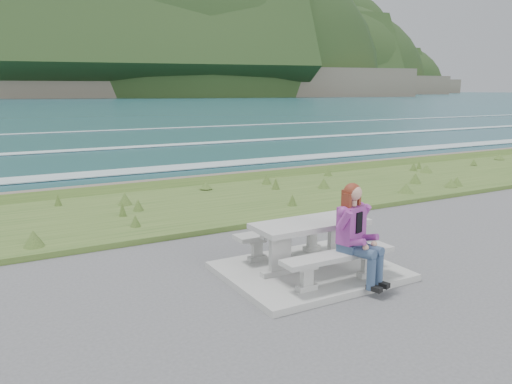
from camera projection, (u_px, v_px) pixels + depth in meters
concrete_slab at (309, 271)px, 7.74m from camera, size 2.60×2.10×0.10m
picnic_table at (310, 232)px, 7.61m from camera, size 1.80×0.75×0.75m
bench_landward at (339, 260)px, 7.06m from camera, size 1.80×0.35×0.45m
bench_seaward at (285, 235)px, 8.26m from camera, size 1.80×0.35×0.45m
grass_verge at (189, 209)px, 12.03m from camera, size 160.00×4.50×0.22m
shore_drop at (152, 188)px, 14.51m from camera, size 160.00×0.80×2.20m
ocean at (64, 168)px, 29.56m from camera, size 1600.00×1600.00×0.09m
headland_range at (225, 81)px, 437.23m from camera, size 729.83×363.95×206.32m
seated_woman at (360, 247)px, 7.04m from camera, size 0.58×0.79×1.43m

